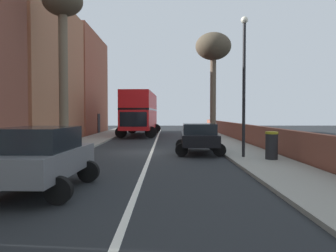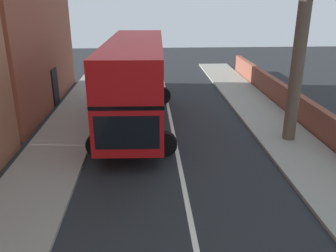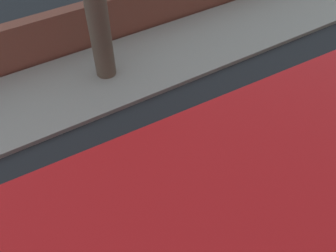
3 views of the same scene
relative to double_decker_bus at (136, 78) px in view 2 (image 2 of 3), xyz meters
name	(u,v)px [view 2 (image 2 of 3)]	position (x,y,z in m)	size (l,w,h in m)	color
double_decker_bus	(136,78)	(0.00, 0.00, 0.00)	(3.79, 10.60, 4.06)	red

